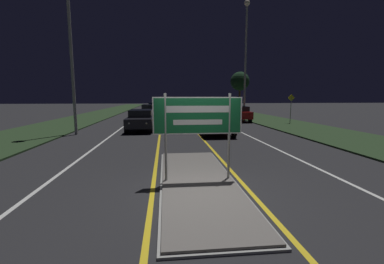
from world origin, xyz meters
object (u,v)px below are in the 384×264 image
car_receding_1 (237,113)px  car_approaching_0 (141,119)px  car_approaching_1 (149,110)px  car_receding_0 (215,123)px  warning_sign (291,106)px  streetlight_left_near (69,14)px  car_approaching_2 (154,106)px  highway_sign (198,119)px  streetlight_right_near (246,48)px

car_receding_1 → car_approaching_0: 10.40m
car_receding_1 → car_approaching_1: (-8.94, 7.81, -0.05)m
car_receding_0 → car_receding_1: size_ratio=1.04×
warning_sign → car_approaching_0: bearing=-167.3°
streetlight_left_near → car_approaching_2: bearing=82.0°
streetlight_left_near → car_receding_0: streetlight_left_near is taller
car_approaching_1 → car_approaching_2: 11.54m
car_receding_0 → car_approaching_0: size_ratio=0.97×
car_receding_0 → car_receding_1: car_receding_1 is taller
highway_sign → car_approaching_2: size_ratio=0.54×
highway_sign → streetlight_right_near: 18.15m
car_receding_0 → car_approaching_1: car_approaching_1 is taller
car_approaching_1 → car_receding_0: bearing=-72.1°
highway_sign → car_approaching_2: 36.74m
car_approaching_1 → car_approaching_0: bearing=-88.9°
car_approaching_1 → car_receding_1: bearing=-41.1°
car_receding_0 → car_approaching_2: (-5.01, 27.54, 0.02)m
car_receding_0 → car_approaching_2: car_approaching_2 is taller
streetlight_right_near → car_receding_1: size_ratio=2.59×
car_receding_1 → car_approaching_2: (-8.79, 19.35, -0.01)m
car_receding_1 → car_approaching_0: car_approaching_0 is taller
car_receding_1 → warning_sign: warning_sign is taller
car_approaching_2 → warning_sign: warning_sign is taller
streetlight_left_near → car_approaching_1: 17.03m
highway_sign → streetlight_right_near: (6.43, 16.27, 4.86)m
car_approaching_1 → warning_sign: warning_sign is taller
highway_sign → car_approaching_0: highway_sign is taller
car_approaching_2 → streetlight_left_near: bearing=-98.0°
streetlight_right_near → car_receding_0: size_ratio=2.50×
car_approaching_0 → streetlight_left_near: bearing=-155.8°
streetlight_right_near → car_receding_0: streetlight_right_near is taller
car_approaching_2 → warning_sign: bearing=-60.3°
streetlight_right_near → car_receding_0: bearing=-119.9°
streetlight_right_near → warning_sign: streetlight_right_near is taller
car_approaching_2 → car_approaching_1: bearing=-90.8°
car_receding_0 → car_approaching_1: 16.81m
highway_sign → streetlight_right_near: bearing=68.4°
car_receding_1 → car_receding_0: bearing=-114.8°
streetlight_right_near → streetlight_left_near: bearing=-153.3°
streetlight_left_near → warning_sign: streetlight_left_near is taller
car_receding_1 → car_approaching_0: size_ratio=0.93×
car_approaching_2 → highway_sign: bearing=-85.8°
car_receding_0 → car_receding_1: bearing=65.2°
streetlight_left_near → warning_sign: size_ratio=4.34×
highway_sign → streetlight_left_near: (-6.47, 9.78, 5.45)m
highway_sign → streetlight_left_near: streetlight_left_near is taller
streetlight_left_near → streetlight_right_near: bearing=26.7°
highway_sign → car_approaching_1: (-2.86, 25.08, -1.07)m
car_approaching_2 → car_receding_1: bearing=-65.6°
car_approaching_1 → warning_sign: (12.85, -10.72, 0.85)m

